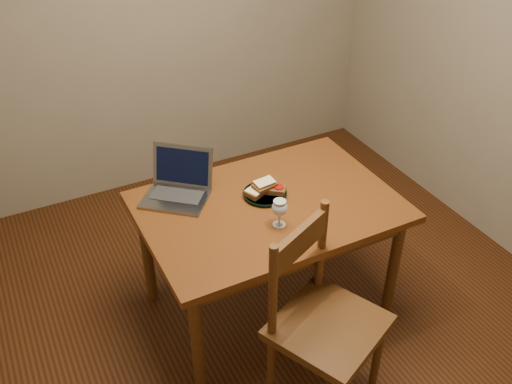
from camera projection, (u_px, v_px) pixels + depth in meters
name	position (u px, v px, depth m)	size (l,w,h in m)	color
floor	(272.00, 304.00, 3.36)	(3.20, 3.20, 0.02)	black
back_wall	(160.00, 7.00, 3.79)	(3.20, 0.02, 2.60)	gray
table	(268.00, 217.00, 2.96)	(1.30, 0.90, 0.74)	#48220C
chair	(324.00, 315.00, 2.55)	(0.61, 0.60, 0.50)	#3E1F0C
plate	(265.00, 194.00, 2.97)	(0.23, 0.23, 0.02)	black
sandwich_cheese	(257.00, 190.00, 2.94)	(0.13, 0.08, 0.04)	#381E0C
sandwich_tomato	(273.00, 188.00, 2.96)	(0.13, 0.08, 0.04)	#381E0C
sandwich_top	(264.00, 185.00, 2.94)	(0.12, 0.07, 0.04)	#381E0C
milk_glass	(279.00, 213.00, 2.73)	(0.08, 0.08, 0.15)	white
laptop	(179.00, 183.00, 2.96)	(0.44, 0.43, 0.23)	slate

